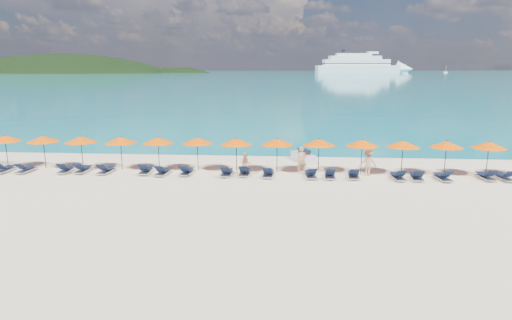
{
  "coord_description": "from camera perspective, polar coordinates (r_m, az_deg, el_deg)",
  "views": [
    {
      "loc": [
        1.91,
        -22.52,
        6.73
      ],
      "look_at": [
        0.0,
        3.0,
        1.2
      ],
      "focal_mm": 30.0,
      "sensor_mm": 36.0,
      "label": 1
    }
  ],
  "objects": [
    {
      "name": "umbrella_10",
      "position": [
        28.61,
        19.03,
        2.04
      ],
      "size": [
        2.1,
        2.1,
        2.28
      ],
      "color": "black",
      "rests_on": "ground"
    },
    {
      "name": "lounger_1",
      "position": [
        32.6,
        -30.49,
        -1.01
      ],
      "size": [
        0.67,
        1.72,
        0.66
      ],
      "rotation": [
        0.0,
        0.0,
        0.03
      ],
      "color": "silver",
      "rests_on": "ground"
    },
    {
      "name": "lounger_13",
      "position": [
        26.98,
        9.84,
        -1.92
      ],
      "size": [
        0.71,
        1.73,
        0.66
      ],
      "rotation": [
        0.0,
        0.0,
        -0.06
      ],
      "color": "silver",
      "rests_on": "ground"
    },
    {
      "name": "umbrella_5",
      "position": [
        28.57,
        -7.83,
        2.58
      ],
      "size": [
        2.1,
        2.1,
        2.28
      ],
      "color": "black",
      "rests_on": "ground"
    },
    {
      "name": "lounger_9",
      "position": [
        27.22,
        -3.94,
        -1.64
      ],
      "size": [
        0.68,
        1.72,
        0.66
      ],
      "rotation": [
        0.0,
        0.0,
        -0.03
      ],
      "color": "silver",
      "rests_on": "ground"
    },
    {
      "name": "umbrella_9",
      "position": [
        28.22,
        13.99,
        2.21
      ],
      "size": [
        2.1,
        2.1,
        2.28
      ],
      "color": "black",
      "rests_on": "ground"
    },
    {
      "name": "sea",
      "position": [
        682.56,
        4.2,
        11.61
      ],
      "size": [
        1600.0,
        1300.0,
        0.01
      ],
      "primitive_type": "cube",
      "color": "#1FA9B2",
      "rests_on": "ground"
    },
    {
      "name": "jetski",
      "position": [
        31.57,
        6.32,
        0.49
      ],
      "size": [
        1.83,
        2.66,
        0.89
      ],
      "rotation": [
        0.0,
        0.0,
        0.4
      ],
      "color": "silver",
      "rests_on": "ground"
    },
    {
      "name": "umbrella_11",
      "position": [
        29.47,
        24.08,
        1.92
      ],
      "size": [
        2.1,
        2.1,
        2.28
      ],
      "color": "black",
      "rests_on": "ground"
    },
    {
      "name": "beachgoer_b",
      "position": [
        27.12,
        -1.4,
        -0.56
      ],
      "size": [
        0.79,
        0.53,
        1.49
      ],
      "primitive_type": "imported",
      "rotation": [
        0.0,
        0.0,
        0.17
      ],
      "color": "tan",
      "rests_on": "ground"
    },
    {
      "name": "lounger_4",
      "position": [
        30.24,
        -22.09,
        -1.12
      ],
      "size": [
        0.68,
        1.72,
        0.66
      ],
      "rotation": [
        0.0,
        0.0,
        0.04
      ],
      "color": "silver",
      "rests_on": "ground"
    },
    {
      "name": "umbrella_7",
      "position": [
        27.85,
        2.84,
        2.44
      ],
      "size": [
        2.1,
        2.1,
        2.28
      ],
      "color": "black",
      "rests_on": "ground"
    },
    {
      "name": "beachgoer_a",
      "position": [
        27.66,
        6.15,
        -0.06
      ],
      "size": [
        0.75,
        0.6,
        1.78
      ],
      "primitive_type": "imported",
      "rotation": [
        0.0,
        0.0,
        0.29
      ],
      "color": "tan",
      "rests_on": "ground"
    },
    {
      "name": "lounger_16",
      "position": [
        27.98,
        20.64,
        -2.03
      ],
      "size": [
        0.79,
        1.75,
        0.66
      ],
      "rotation": [
        0.0,
        0.0,
        -0.1
      ],
      "color": "silver",
      "rests_on": "ground"
    },
    {
      "name": "headland_small",
      "position": [
        603.45,
        -10.42,
        8.04
      ],
      "size": [
        162.0,
        126.0,
        85.5
      ],
      "color": "black",
      "rests_on": "ground"
    },
    {
      "name": "umbrella_6",
      "position": [
        27.98,
        -2.65,
        2.48
      ],
      "size": [
        2.1,
        2.1,
        2.28
      ],
      "color": "black",
      "rests_on": "ground"
    },
    {
      "name": "beachgoer_c",
      "position": [
        28.07,
        14.7,
        -0.34
      ],
      "size": [
        1.08,
        0.52,
        1.66
      ],
      "primitive_type": "imported",
      "rotation": [
        0.0,
        0.0,
        3.13
      ],
      "color": "tan",
      "rests_on": "ground"
    },
    {
      "name": "cruise_ship",
      "position": [
        573.46,
        14.47,
        12.06
      ],
      "size": [
        127.47,
        39.31,
        35.05
      ],
      "rotation": [
        0.0,
        0.0,
        0.16
      ],
      "color": "white",
      "rests_on": "ground"
    },
    {
      "name": "lounger_3",
      "position": [
        30.66,
        -24.01,
        -1.11
      ],
      "size": [
        0.76,
        1.75,
        0.66
      ],
      "rotation": [
        0.0,
        0.0,
        0.09
      ],
      "color": "silver",
      "rests_on": "ground"
    },
    {
      "name": "umbrella_12",
      "position": [
        30.41,
        28.65,
        1.78
      ],
      "size": [
        2.1,
        2.1,
        2.28
      ],
      "color": "black",
      "rests_on": "ground"
    },
    {
      "name": "lounger_19",
      "position": [
        30.19,
        30.18,
        -1.91
      ],
      "size": [
        0.76,
        1.75,
        0.66
      ],
      "rotation": [
        0.0,
        0.0,
        0.09
      ],
      "color": "silver",
      "rests_on": "ground"
    },
    {
      "name": "lounger_2",
      "position": [
        31.86,
        -28.36,
        -1.06
      ],
      "size": [
        0.65,
        1.71,
        0.66
      ],
      "rotation": [
        0.0,
        0.0,
        -0.02
      ],
      "color": "silver",
      "rests_on": "ground"
    },
    {
      "name": "lounger_18",
      "position": [
        29.78,
        28.33,
        -1.89
      ],
      "size": [
        0.76,
        1.75,
        0.66
      ],
      "rotation": [
        0.0,
        0.0,
        0.09
      ],
      "color": "silver",
      "rests_on": "ground"
    },
    {
      "name": "lounger_14",
      "position": [
        27.25,
        12.88,
        -1.91
      ],
      "size": [
        0.73,
        1.74,
        0.66
      ],
      "rotation": [
        0.0,
        0.0,
        -0.07
      ],
      "color": "silver",
      "rests_on": "ground"
    },
    {
      "name": "lounger_11",
      "position": [
        26.94,
        1.64,
        -1.76
      ],
      "size": [
        0.72,
        1.73,
        0.66
      ],
      "rotation": [
        0.0,
        0.0,
        -0.06
      ],
      "color": "silver",
      "rests_on": "ground"
    },
    {
      "name": "lounger_8",
      "position": [
        27.79,
        -9.24,
        -1.48
      ],
      "size": [
        0.74,
        1.74,
        0.66
      ],
      "rotation": [
        0.0,
        0.0,
        -0.07
      ],
      "color": "silver",
      "rests_on": "ground"
    },
    {
      "name": "lounger_15",
      "position": [
        27.65,
        18.4,
        -2.03
      ],
      "size": [
        0.75,
        1.74,
        0.66
      ],
      "rotation": [
        0.0,
        0.0,
        0.08
      ],
      "color": "silver",
      "rests_on": "ground"
    },
    {
      "name": "lounger_17",
      "position": [
        28.45,
        23.63,
        -2.05
      ],
      "size": [
        0.79,
        1.75,
        0.66
      ],
      "rotation": [
        0.0,
        0.0,
        0.1
      ],
      "color": "silver",
      "rests_on": "ground"
    },
    {
      "name": "umbrella_2",
      "position": [
        31.06,
        -22.33,
        2.55
      ],
      "size": [
        2.1,
        2.1,
        2.28
      ],
      "color": "black",
      "rests_on": "ground"
    },
    {
      "name": "headland_main",
      "position": [
        639.98,
        -24.09,
        7.14
      ],
      "size": [
        374.0,
        242.0,
        126.5
      ],
      "color": "black",
      "rests_on": "ground"
    },
    {
      "name": "lounger_7",
      "position": [
        28.03,
        -12.33,
        -1.49
      ],
      "size": [
        0.76,
        1.74,
        0.66
      ],
      "rotation": [
        0.0,
        0.0,
        -0.08
      ],
      "color": "silver",
      "rests_on": "ground"
    },
    {
      "name": "lounger_12",
      "position": [
        26.9,
        7.3,
        -1.88
      ],
      "size": [
        0.77,
        1.75,
        0.66
      ],
      "rotation": [
        0.0,
        0.0,
        0.09
      ],
      "color": "silver",
      "rests_on": "ground"
    },
    {
      "name": "umbrella_8",
      "position": [
        27.99,
        8.4,
        2.37
      ],
      "size": [
        2.1,
        2.1,
        2.28
      ],
      "color": "black",
      "rests_on": "ground"
    },
    {
      "name": "umbrella_3",
      "position": [
        29.93,
        -17.62,
        2.56
      ],
      "size": [
        2.1,
        2.1,
        2.28
      ],
      "color": "black",
      "rests_on": "ground"
    },
    {
      "name": "umbrella_1",
      "position": [
        32.34,
        -26.52,
        2.53
      ],
      "size": [
        2.1,
        2.1,
        2.28
      ],
      "color": "black",
      "rests_on": "ground"
    },
    {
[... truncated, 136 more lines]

